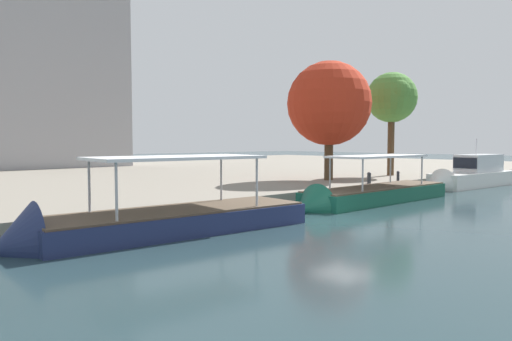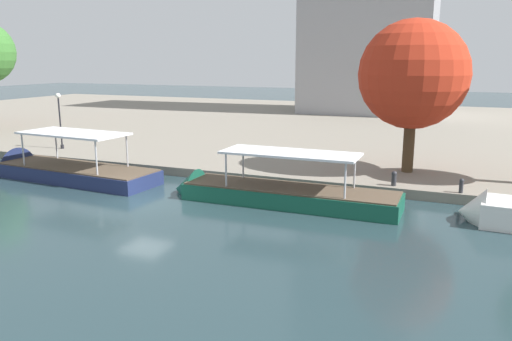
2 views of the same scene
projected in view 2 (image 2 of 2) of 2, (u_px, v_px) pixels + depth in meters
name	position (u px, v px, depth m)	size (l,w,h in m)	color
ground_plane	(144.00, 204.00, 26.93)	(220.00, 220.00, 0.00)	#23383D
dock_promenade	(317.00, 125.00, 57.36)	(120.00, 55.00, 0.57)	gray
tour_boat_1	(64.00, 173.00, 32.63)	(12.60, 4.08, 4.40)	navy
tour_boat_2	(273.00, 197.00, 27.14)	(12.81, 2.87, 3.92)	#14513D
mooring_bollard_0	(394.00, 178.00, 28.39)	(0.30, 0.30, 0.85)	#2D2D33
mooring_bollard_1	(461.00, 185.00, 26.85)	(0.24, 0.24, 0.79)	#2D2D33
lamp_post	(60.00, 115.00, 39.80)	(0.39, 0.39, 4.41)	black
tree_1	(414.00, 75.00, 30.74)	(6.69, 6.69, 9.45)	#4C3823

